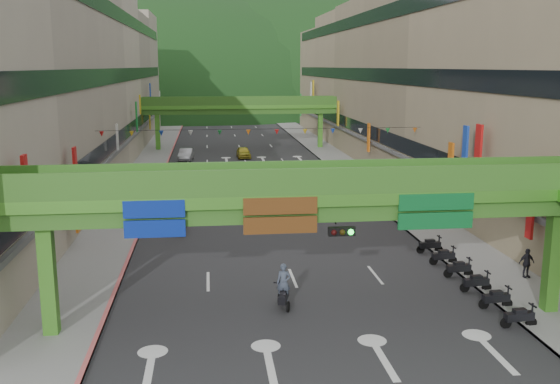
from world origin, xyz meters
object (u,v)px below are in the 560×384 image
(scooter_rider_mid, at_px, (312,182))
(car_silver, at_px, (186,155))
(overpass_near, at_px, (337,211))
(pedestrian_red, at_px, (401,207))
(scooter_rider_near, at_px, (284,287))
(car_yellow, at_px, (244,152))

(scooter_rider_mid, height_order, car_silver, scooter_rider_mid)
(overpass_near, bearing_deg, pedestrian_red, 65.12)
(overpass_near, relative_size, pedestrian_red, 16.62)
(scooter_rider_near, bearing_deg, scooter_rider_mid, 77.59)
(scooter_rider_mid, xyz_separation_m, car_yellow, (-4.77, 22.73, -0.36))
(pedestrian_red, bearing_deg, scooter_rider_near, -125.83)
(car_yellow, bearing_deg, car_silver, -171.01)
(scooter_rider_near, distance_m, scooter_rider_mid, 26.64)
(car_silver, relative_size, pedestrian_red, 2.56)
(overpass_near, height_order, scooter_rider_near, overpass_near)
(car_silver, bearing_deg, car_yellow, 15.88)
(scooter_rider_near, relative_size, car_silver, 0.50)
(scooter_rider_near, bearing_deg, car_yellow, 88.88)
(scooter_rider_mid, distance_m, pedestrian_red, 10.77)
(overpass_near, distance_m, pedestrian_red, 21.52)
(car_yellow, bearing_deg, pedestrian_red, -75.02)
(scooter_rider_near, bearing_deg, pedestrian_red, 56.84)
(scooter_rider_mid, xyz_separation_m, car_silver, (-11.74, 21.38, -0.32))
(overpass_near, bearing_deg, scooter_rider_mid, 82.43)
(car_yellow, bearing_deg, scooter_rider_mid, -80.14)
(car_silver, xyz_separation_m, car_yellow, (6.97, 1.35, -0.04))
(car_silver, bearing_deg, overpass_near, -76.08)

